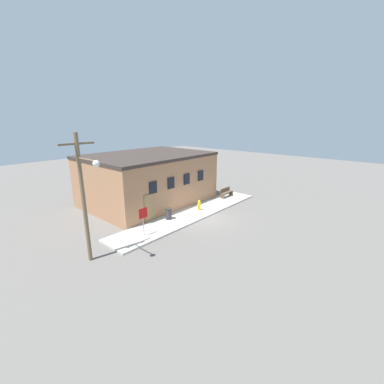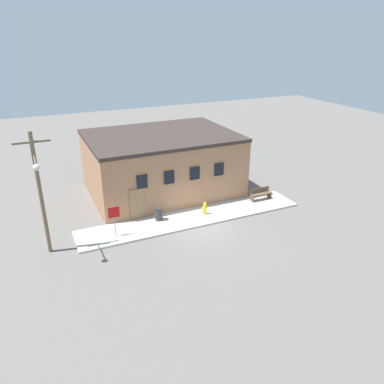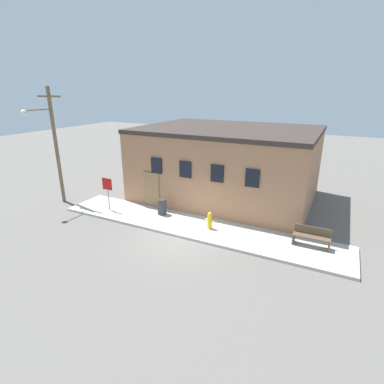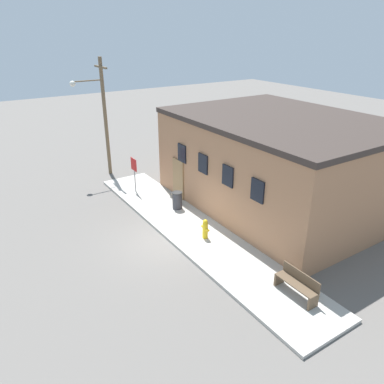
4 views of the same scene
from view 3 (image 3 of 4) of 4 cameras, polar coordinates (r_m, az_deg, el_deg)
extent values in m
plane|color=#66605B|center=(14.47, -2.19, -8.78)|extent=(80.00, 80.00, 0.00)
cube|color=#BCB7AD|center=(15.48, 0.18, -6.55)|extent=(15.14, 2.63, 0.13)
cube|color=#A87551|center=(19.39, 6.70, 5.15)|extent=(10.55, 7.82, 4.27)
cube|color=#382D28|center=(18.98, 6.96, 11.78)|extent=(10.65, 7.92, 0.24)
cube|color=black|center=(17.06, -6.76, 5.01)|extent=(0.70, 0.08, 0.90)
cube|color=black|center=(16.14, -1.27, 4.32)|extent=(0.70, 0.08, 0.90)
cube|color=black|center=(15.38, 4.82, 3.51)|extent=(0.70, 0.08, 0.90)
cube|color=black|center=(14.82, 11.44, 2.59)|extent=(0.70, 0.08, 0.90)
cube|color=#937047|center=(17.71, -7.64, 0.27)|extent=(1.00, 0.08, 2.20)
cylinder|color=gold|center=(14.98, 3.38, -5.71)|extent=(0.23, 0.23, 0.71)
sphere|color=gold|center=(14.82, 3.41, -4.26)|extent=(0.21, 0.21, 0.21)
cylinder|color=gold|center=(15.01, 2.76, -5.21)|extent=(0.13, 0.11, 0.11)
cylinder|color=gold|center=(14.88, 4.03, -5.47)|extent=(0.13, 0.11, 0.11)
cylinder|color=gray|center=(17.67, -15.66, -0.41)|extent=(0.06, 0.06, 1.90)
cube|color=red|center=(17.47, -15.88, 1.47)|extent=(0.67, 0.02, 0.67)
cube|color=brown|center=(14.46, 18.78, -8.31)|extent=(0.08, 0.44, 0.46)
cube|color=brown|center=(14.39, 24.67, -9.23)|extent=(0.08, 0.44, 0.46)
cube|color=brown|center=(14.30, 21.84, -7.90)|extent=(1.56, 0.44, 0.04)
cube|color=brown|center=(14.39, 22.02, -6.83)|extent=(1.56, 0.04, 0.38)
cylinder|color=#333338|center=(16.70, -5.75, -2.92)|extent=(0.48, 0.48, 0.81)
cylinder|color=#2D2D2D|center=(16.54, -5.80, -1.52)|extent=(0.50, 0.50, 0.06)
cylinder|color=brown|center=(19.78, -24.43, 7.77)|extent=(0.21, 0.21, 6.91)
cylinder|color=brown|center=(19.02, -27.33, 13.74)|extent=(0.07, 1.68, 0.07)
sphere|color=silver|center=(18.54, -29.39, 13.03)|extent=(0.32, 0.32, 0.32)
cube|color=brown|center=(19.51, -25.62, 16.12)|extent=(1.80, 0.10, 0.10)
camera|label=1|loc=(21.11, -66.00, 10.18)|focal=24.00mm
camera|label=2|loc=(17.87, -94.21, 14.63)|focal=35.00mm
camera|label=4|loc=(7.65, 84.36, 14.78)|focal=35.00mm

